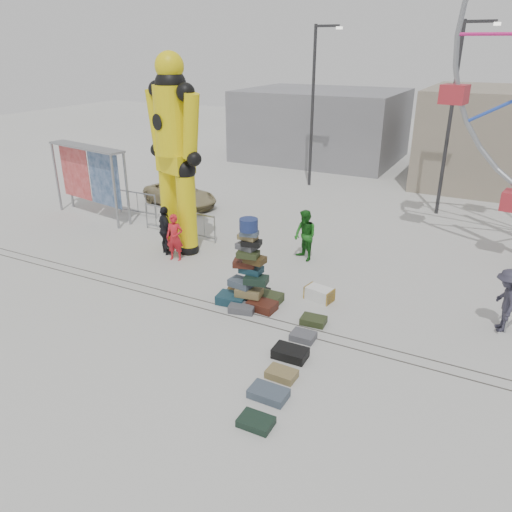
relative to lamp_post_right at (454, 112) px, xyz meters
The scene contains 24 objects.
ground 14.09m from the lamp_post_right, 103.39° to the right, with size 90.00×90.00×0.00m, color #9E9E99.
track_line_near 13.54m from the lamp_post_right, 104.01° to the right, with size 40.00×0.04×0.01m, color #47443F.
track_line_far 13.18m from the lamp_post_right, 104.46° to the right, with size 40.00×0.04×0.01m, color #47443F.
building_left 13.00m from the lamp_post_right, 135.30° to the left, with size 10.00×8.00×4.40m, color gray.
lamp_post_right is the anchor object (origin of this frame).
lamp_post_left 7.28m from the lamp_post_right, 164.05° to the left, with size 1.41×0.25×8.00m.
suitcase_tower 12.59m from the lamp_post_right, 107.42° to the right, with size 1.86×1.65×2.65m.
crash_test_dummy 11.91m from the lamp_post_right, 131.78° to the right, with size 2.81×1.38×7.12m.
banner_scaffold 15.62m from the lamp_post_right, 150.79° to the right, with size 4.39×1.45×3.14m.
steamer_trunk 11.32m from the lamp_post_right, 100.17° to the right, with size 0.82×0.47×0.38m, color silver.
row_case_0 12.59m from the lamp_post_right, 97.24° to the right, with size 0.67×0.48×0.19m, color #2E381C.
row_case_1 13.40m from the lamp_post_right, 96.51° to the right, with size 0.62×0.49×0.18m, color #52535A.
row_case_2 14.23m from the lamp_post_right, 95.95° to the right, with size 0.84×0.54×0.25m, color black.
row_case_3 15.01m from the lamp_post_right, 95.01° to the right, with size 0.68×0.46×0.19m, color olive.
row_case_4 15.74m from the lamp_post_right, 94.62° to the right, with size 0.84×0.53×0.20m, color #424F5E.
row_case_5 16.59m from the lamp_post_right, 93.80° to the right, with size 0.69×0.49×0.16m, color black.
barricade_dummy_a 14.12m from the lamp_post_right, 151.50° to the right, with size 2.00×0.10×1.10m, color gray, non-canonical shape.
barricade_dummy_b 12.84m from the lamp_post_right, 140.94° to the right, with size 2.00×0.10×1.10m, color gray, non-canonical shape.
barricade_dummy_c 11.83m from the lamp_post_right, 136.23° to the right, with size 2.00×0.10×1.10m, color gray, non-canonical shape.
pedestrian_red 12.85m from the lamp_post_right, 127.30° to the right, with size 0.61×0.40×1.67m, color red.
pedestrian_green 9.14m from the lamp_post_right, 113.95° to the right, with size 0.88×0.69×1.81m, color #175A16.
pedestrian_black 12.98m from the lamp_post_right, 130.34° to the right, with size 1.05×0.44×1.80m, color black.
pedestrian_grey 10.77m from the lamp_post_right, 72.44° to the right, with size 1.13×0.65×1.74m, color #2A2937.
parked_suv 12.57m from the lamp_post_right, 158.48° to the right, with size 1.79×3.88×1.08m, color #9B8E64.
Camera 1 is at (5.68, -9.98, 7.05)m, focal length 35.00 mm.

